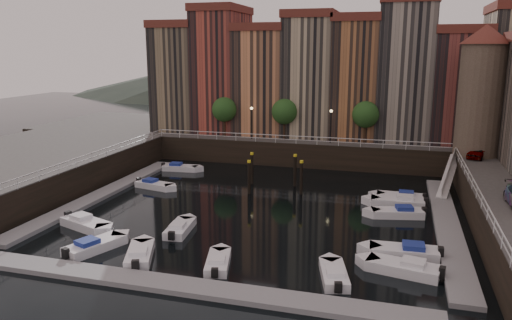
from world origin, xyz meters
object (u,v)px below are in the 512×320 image
(corner_tower, at_px, (481,89))
(boat_left_3, at_px, (154,185))
(gangway, at_px, (449,174))
(mooring_pilings, at_px, (274,174))
(boat_left_4, at_px, (180,168))
(car_a, at_px, (477,153))
(boat_left_0, at_px, (85,223))

(corner_tower, bearing_deg, boat_left_3, -160.38)
(gangway, bearing_deg, boat_left_3, -166.54)
(mooring_pilings, xyz_separation_m, boat_left_3, (-12.28, -3.02, -1.31))
(mooring_pilings, bearing_deg, boat_left_4, 159.60)
(mooring_pilings, bearing_deg, car_a, 19.03)
(gangway, height_order, boat_left_4, gangway)
(corner_tower, bearing_deg, boat_left_4, -173.50)
(boat_left_0, distance_m, boat_left_4, 20.18)
(boat_left_0, relative_size, boat_left_4, 1.12)
(boat_left_3, bearing_deg, boat_left_0, -76.77)
(corner_tower, relative_size, gangway, 1.66)
(corner_tower, xyz_separation_m, boat_left_3, (-32.51, -11.59, -9.85))
(mooring_pilings, distance_m, boat_left_3, 12.72)
(boat_left_0, bearing_deg, car_a, 54.61)
(gangway, relative_size, car_a, 2.15)
(boat_left_3, distance_m, boat_left_4, 7.84)
(mooring_pilings, bearing_deg, corner_tower, 22.96)
(corner_tower, bearing_deg, gangway, -122.80)
(gangway, distance_m, mooring_pilings, 17.80)
(boat_left_4, bearing_deg, car_a, -1.35)
(boat_left_3, bearing_deg, boat_left_4, 106.94)
(boat_left_4, height_order, car_a, car_a)
(gangway, bearing_deg, boat_left_0, -146.56)
(boat_left_0, relative_size, car_a, 1.31)
(boat_left_0, distance_m, car_a, 39.46)
(boat_left_4, bearing_deg, boat_left_3, -90.62)
(car_a, bearing_deg, boat_left_4, -156.25)
(boat_left_3, xyz_separation_m, car_a, (32.52, 10.00, 3.32))
(gangway, bearing_deg, boat_left_4, 178.62)
(mooring_pilings, height_order, boat_left_0, mooring_pilings)
(corner_tower, bearing_deg, boat_left_0, -143.49)
(car_a, bearing_deg, corner_tower, 110.47)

